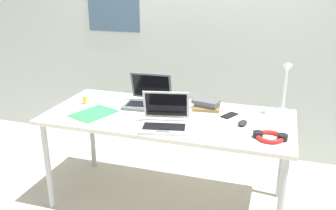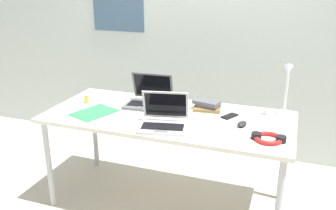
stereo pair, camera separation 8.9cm
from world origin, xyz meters
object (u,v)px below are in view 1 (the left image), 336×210
object	(u,v)px
pill_bottle	(85,99)
book_stack	(207,105)
computer_mouse	(243,123)
paper_folder_by_keyboard	(94,113)
desk_lamp	(285,89)
cell_phone	(229,115)
laptop_far_corner	(148,99)
headphones	(270,137)
laptop_center	(165,121)

from	to	relation	value
pill_bottle	book_stack	size ratio (longest dim) A/B	0.35
computer_mouse	paper_folder_by_keyboard	xyz separation A→B (m)	(-1.08, -0.11, -0.01)
desk_lamp	cell_phone	bearing A→B (deg)	-157.24
laptop_far_corner	paper_folder_by_keyboard	world-z (taller)	laptop_far_corner
cell_phone	paper_folder_by_keyboard	size ratio (longest dim) A/B	0.44
laptop_far_corner	book_stack	bearing A→B (deg)	6.93
desk_lamp	computer_mouse	xyz separation A→B (m)	(-0.26, -0.30, -0.18)
computer_mouse	book_stack	size ratio (longest dim) A/B	0.42
computer_mouse	desk_lamp	bearing A→B (deg)	65.63
headphones	paper_folder_by_keyboard	distance (m)	1.27
laptop_center	book_stack	xyz separation A→B (m)	(0.20, 0.43, -0.01)
laptop_center	paper_folder_by_keyboard	xyz separation A→B (m)	(-0.58, 0.08, -0.04)
laptop_far_corner	cell_phone	xyz separation A→B (m)	(0.65, -0.04, -0.04)
paper_folder_by_keyboard	laptop_far_corner	bearing A→B (deg)	43.52
pill_bottle	paper_folder_by_keyboard	size ratio (longest dim) A/B	0.25
cell_phone	headphones	bearing A→B (deg)	-19.18
laptop_far_corner	pill_bottle	xyz separation A→B (m)	(-0.49, -0.12, -0.01)
laptop_far_corner	cell_phone	bearing A→B (deg)	-3.44
computer_mouse	cell_phone	xyz separation A→B (m)	(-0.11, 0.15, -0.01)
laptop_center	laptop_far_corner	world-z (taller)	laptop_far_corner
laptop_far_corner	pill_bottle	distance (m)	0.50
computer_mouse	pill_bottle	size ratio (longest dim) A/B	1.22
computer_mouse	pill_bottle	world-z (taller)	pill_bottle
book_stack	computer_mouse	bearing A→B (deg)	-39.01
headphones	paper_folder_by_keyboard	bearing A→B (deg)	177.29
computer_mouse	headphones	world-z (taller)	headphones
headphones	pill_bottle	xyz separation A→B (m)	(-1.44, 0.24, 0.03)
book_stack	cell_phone	bearing A→B (deg)	-26.61
computer_mouse	book_stack	distance (m)	0.39
cell_phone	desk_lamp	bearing A→B (deg)	50.43
laptop_center	pill_bottle	bearing A→B (deg)	160.99
desk_lamp	computer_mouse	size ratio (longest dim) A/B	4.17
pill_bottle	book_stack	bearing A→B (deg)	10.34
pill_bottle	laptop_far_corner	bearing A→B (deg)	13.49
cell_phone	headphones	size ratio (longest dim) A/B	0.64
pill_bottle	book_stack	world-z (taller)	pill_bottle
pill_bottle	book_stack	xyz separation A→B (m)	(0.95, 0.17, -0.01)
laptop_far_corner	book_stack	size ratio (longest dim) A/B	1.55
pill_bottle	paper_folder_by_keyboard	distance (m)	0.25
headphones	pill_bottle	world-z (taller)	pill_bottle
laptop_center	computer_mouse	world-z (taller)	laptop_center
desk_lamp	cell_phone	world-z (taller)	desk_lamp
pill_bottle	desk_lamp	bearing A→B (deg)	8.77
cell_phone	headphones	xyz separation A→B (m)	(0.30, -0.32, 0.01)
laptop_far_corner	paper_folder_by_keyboard	xyz separation A→B (m)	(-0.32, -0.30, -0.04)
paper_folder_by_keyboard	computer_mouse	bearing A→B (deg)	5.95
laptop_far_corner	computer_mouse	xyz separation A→B (m)	(0.76, -0.19, -0.03)
cell_phone	laptop_far_corner	bearing A→B (deg)	-155.77
pill_bottle	paper_folder_by_keyboard	world-z (taller)	pill_bottle
desk_lamp	laptop_center	xyz separation A→B (m)	(-0.76, -0.49, -0.15)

